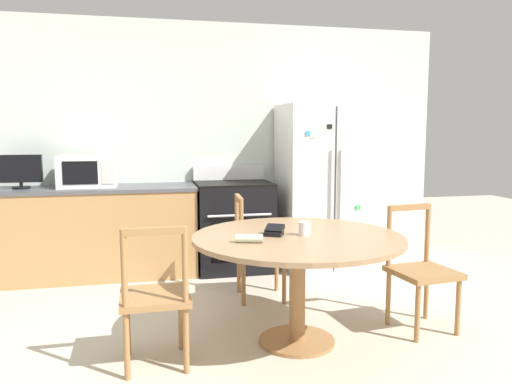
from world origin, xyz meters
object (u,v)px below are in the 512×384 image
Objects in this scene: dining_chair_left at (155,298)px; dining_chair_right at (421,271)px; countertop_tv at (20,170)px; wallet at (274,231)px; microwave at (88,171)px; candle_glass at (304,230)px; refrigerator at (322,186)px; dining_chair_far at (257,249)px; oven_range at (234,225)px.

dining_chair_right is at bearing 4.42° from dining_chair_left.
wallet is at bearing -44.11° from countertop_tv.
microwave reaches higher than candle_glass.
microwave reaches higher than wallet.
candle_glass is at bearing -113.49° from refrigerator.
refrigerator is 1.37m from dining_chair_far.
oven_range is 1.20× the size of dining_chair_left.
microwave reaches higher than oven_range.
wallet is (-0.06, -1.89, 0.31)m from oven_range.
candle_glass is (0.99, 0.12, 0.36)m from dining_chair_left.
oven_range is 1.56m from microwave.
dining_chair_left is 1.06m from candle_glass.
microwave is at bearing -120.32° from dining_chair_far.
dining_chair_right is 0.98m from candle_glass.
countertop_tv is at bearing 178.72° from oven_range.
oven_range is 1.20× the size of dining_chair_right.
microwave is 3.24× the size of wallet.
dining_chair_far is 9.73× the size of candle_glass.
dining_chair_left is 5.32× the size of wallet.
candle_glass is (1.58, -1.99, -0.27)m from microwave.
dining_chair_far reaches higher than wallet.
refrigerator is 1.89m from dining_chair_right.
countertop_tv reaches higher than oven_range.
oven_range is 6.37× the size of wallet.
wallet is at bearing -6.56° from dining_chair_right.
dining_chair_left is at bearing -112.50° from oven_range.
wallet is at bearing -54.44° from microwave.
oven_range reaches higher than dining_chair_right.
countertop_tv is 4.26× the size of candle_glass.
oven_range is at bearing 88.27° from wallet.
dining_chair_far is 5.32× the size of wallet.
microwave is at bearing 104.51° from dining_chair_left.
dining_chair_left is at bearing -74.52° from microwave.
countertop_tv is 3.71m from dining_chair_right.
dining_chair_left is at bearing -1.35° from dining_chair_right.
microwave is at bearing 0.01° from countertop_tv.
oven_range is 1.97× the size of microwave.
dining_chair_left is at bearing -132.03° from refrigerator.
microwave is 5.91× the size of candle_glass.
refrigerator is at bearing -3.03° from oven_range.
oven_range is 1.20× the size of dining_chair_far.
dining_chair_left is 9.73× the size of candle_glass.
wallet is at bearing -118.95° from refrigerator.
refrigerator is at bearing 139.14° from dining_chair_far.
wallet is at bearing -91.73° from oven_range.
countertop_tv reaches higher than dining_chair_right.
microwave is 0.61m from countertop_tv.
refrigerator is 2.07m from candle_glass.
dining_chair_right is at bearing -87.18° from refrigerator.
dining_chair_far is at bearing -135.11° from refrigerator.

